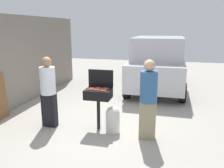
% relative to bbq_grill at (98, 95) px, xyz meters
% --- Properties ---
extents(ground_plane, '(24.00, 24.00, 0.00)m').
position_rel_bbq_grill_xyz_m(ground_plane, '(-0.10, 0.10, -0.83)').
color(ground_plane, '#9E998E').
extents(house_wall_side, '(0.24, 8.00, 2.73)m').
position_rel_bbq_grill_xyz_m(house_wall_side, '(-2.96, 1.10, 0.53)').
color(house_wall_side, slate).
rests_on(house_wall_side, ground).
extents(bbq_grill, '(0.60, 0.44, 0.98)m').
position_rel_bbq_grill_xyz_m(bbq_grill, '(0.00, 0.00, 0.00)').
color(bbq_grill, black).
rests_on(bbq_grill, ground).
extents(grill_lid_open, '(0.60, 0.05, 0.42)m').
position_rel_bbq_grill_xyz_m(grill_lid_open, '(0.00, 0.22, 0.36)').
color(grill_lid_open, black).
rests_on(grill_lid_open, bbq_grill).
extents(hot_dog_0, '(0.13, 0.04, 0.03)m').
position_rel_bbq_grill_xyz_m(hot_dog_0, '(0.05, -0.02, 0.16)').
color(hot_dog_0, '#B74C33').
rests_on(hot_dog_0, bbq_grill).
extents(hot_dog_1, '(0.13, 0.03, 0.03)m').
position_rel_bbq_grill_xyz_m(hot_dog_1, '(-0.03, -0.09, 0.16)').
color(hot_dog_1, '#AD4228').
rests_on(hot_dog_1, bbq_grill).
extents(hot_dog_2, '(0.13, 0.03, 0.03)m').
position_rel_bbq_grill_xyz_m(hot_dog_2, '(0.16, -0.11, 0.16)').
color(hot_dog_2, '#C6593D').
rests_on(hot_dog_2, bbq_grill).
extents(hot_dog_3, '(0.13, 0.03, 0.03)m').
position_rel_bbq_grill_xyz_m(hot_dog_3, '(-0.04, 0.01, 0.16)').
color(hot_dog_3, '#C6593D').
rests_on(hot_dog_3, bbq_grill).
extents(hot_dog_4, '(0.13, 0.03, 0.03)m').
position_rel_bbq_grill_xyz_m(hot_dog_4, '(-0.14, -0.02, 0.16)').
color(hot_dog_4, '#AD4228').
rests_on(hot_dog_4, bbq_grill).
extents(hot_dog_5, '(0.13, 0.03, 0.03)m').
position_rel_bbq_grill_xyz_m(hot_dog_5, '(0.15, -0.14, 0.16)').
color(hot_dog_5, '#AD4228').
rests_on(hot_dog_5, bbq_grill).
extents(hot_dog_6, '(0.13, 0.03, 0.03)m').
position_rel_bbq_grill_xyz_m(hot_dog_6, '(-0.18, 0.05, 0.16)').
color(hot_dog_6, '#C6593D').
rests_on(hot_dog_6, bbq_grill).
extents(hot_dog_7, '(0.13, 0.03, 0.03)m').
position_rel_bbq_grill_xyz_m(hot_dog_7, '(0.17, 0.09, 0.16)').
color(hot_dog_7, '#B74C33').
rests_on(hot_dog_7, bbq_grill).
extents(hot_dog_8, '(0.13, 0.04, 0.03)m').
position_rel_bbq_grill_xyz_m(hot_dog_8, '(0.15, 0.03, 0.16)').
color(hot_dog_8, '#AD4228').
rests_on(hot_dog_8, bbq_grill).
extents(hot_dog_9, '(0.13, 0.03, 0.03)m').
position_rel_bbq_grill_xyz_m(hot_dog_9, '(0.01, -0.12, 0.16)').
color(hot_dog_9, '#B74C33').
rests_on(hot_dog_9, bbq_grill).
extents(hot_dog_10, '(0.13, 0.04, 0.03)m').
position_rel_bbq_grill_xyz_m(hot_dog_10, '(-0.02, 0.10, 0.16)').
color(hot_dog_10, '#B74C33').
rests_on(hot_dog_10, bbq_grill).
extents(hot_dog_11, '(0.13, 0.03, 0.03)m').
position_rel_bbq_grill_xyz_m(hot_dog_11, '(-0.16, -0.13, 0.16)').
color(hot_dog_11, '#B74C33').
rests_on(hot_dog_11, bbq_grill).
extents(hot_dog_12, '(0.13, 0.04, 0.03)m').
position_rel_bbq_grill_xyz_m(hot_dog_12, '(-0.15, -0.06, 0.16)').
color(hot_dog_12, '#B74C33').
rests_on(hot_dog_12, bbq_grill).
extents(propane_tank, '(0.32, 0.32, 0.62)m').
position_rel_bbq_grill_xyz_m(propane_tank, '(0.37, -0.09, -0.51)').
color(propane_tank, silver).
rests_on(propane_tank, ground).
extents(person_left, '(0.36, 0.36, 1.71)m').
position_rel_bbq_grill_xyz_m(person_left, '(-1.21, -0.12, 0.10)').
color(person_left, black).
rests_on(person_left, ground).
extents(person_right, '(0.36, 0.36, 1.73)m').
position_rel_bbq_grill_xyz_m(person_right, '(1.17, -0.21, 0.11)').
color(person_right, gray).
rests_on(person_right, ground).
extents(parked_minivan, '(2.07, 4.42, 2.02)m').
position_rel_bbq_grill_xyz_m(parked_minivan, '(1.14, 4.09, 0.19)').
color(parked_minivan, '#B7B7BC').
rests_on(parked_minivan, ground).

